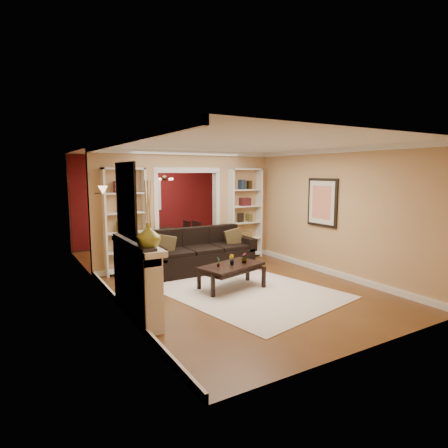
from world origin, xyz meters
TOP-DOWN VIEW (x-y plane):
  - floor at (0.00, 0.00)m, footprint 8.00×8.00m
  - ceiling at (0.00, 0.00)m, footprint 8.00×8.00m
  - wall_back at (0.00, 4.00)m, footprint 8.00×0.00m
  - wall_front at (0.00, -4.00)m, footprint 8.00×0.00m
  - wall_left at (-2.25, 0.00)m, footprint 0.00×8.00m
  - wall_right at (2.25, 0.00)m, footprint 0.00×8.00m
  - partition_wall at (0.00, 1.20)m, footprint 4.50×0.15m
  - red_back_panel at (0.00, 3.97)m, footprint 4.44×0.04m
  - dining_window at (0.00, 3.93)m, footprint 0.78×0.03m
  - area_rug at (-0.00, -1.16)m, footprint 3.20×4.00m
  - sofa at (-0.02, 0.45)m, footprint 2.40×1.04m
  - pillow_left at (-0.87, 0.43)m, footprint 0.41×0.17m
  - pillow_right at (0.84, 0.43)m, footprint 0.41×0.20m
  - coffee_table at (-0.13, -1.04)m, footprint 1.37×0.98m
  - plant_left at (-0.42, -1.04)m, footprint 0.11×0.12m
  - plant_center at (-0.13, -1.04)m, footprint 0.10×0.12m
  - plant_right at (0.16, -1.04)m, footprint 0.15×0.15m
  - bookshelf_left at (-1.55, 1.03)m, footprint 0.90×0.30m
  - bookshelf_right at (1.55, 1.03)m, footprint 0.90×0.30m
  - fireplace at (-2.09, -1.50)m, footprint 0.32×1.70m
  - vase at (-2.09, -2.05)m, footprint 0.35×0.35m
  - mirror at (-2.23, -1.50)m, footprint 0.03×0.95m
  - wall_sconce at (-2.15, 0.55)m, footprint 0.18×0.18m
  - framed_art at (2.21, -1.00)m, footprint 0.04×0.85m
  - dining_table at (-0.00, 2.60)m, footprint 1.73×0.96m
  - dining_chair_nw at (-0.55, 2.30)m, footprint 0.42×0.42m
  - dining_chair_ne at (0.55, 2.30)m, footprint 0.53×0.53m
  - dining_chair_sw at (-0.55, 2.90)m, footprint 0.47×0.47m
  - dining_chair_se at (0.55, 2.90)m, footprint 0.49×0.49m
  - chandelier at (0.00, 2.70)m, footprint 0.50×0.50m

SIDE VIEW (x-z plane):
  - floor at x=0.00m, z-range 0.00..0.00m
  - area_rug at x=0.00m, z-range 0.00..0.01m
  - coffee_table at x=-0.13m, z-range 0.00..0.47m
  - dining_table at x=0.00m, z-range 0.00..0.61m
  - dining_chair_sw at x=-0.55m, z-range 0.00..0.76m
  - dining_chair_nw at x=-0.55m, z-range 0.00..0.79m
  - dining_chair_se at x=0.55m, z-range 0.00..0.84m
  - dining_chair_ne at x=0.55m, z-range 0.00..0.90m
  - sofa at x=-0.02m, z-range 0.00..0.94m
  - plant_left at x=-0.42m, z-range 0.47..0.66m
  - plant_center at x=-0.13m, z-range 0.47..0.67m
  - plant_right at x=0.16m, z-range 0.47..0.67m
  - fireplace at x=-2.09m, z-range 0.00..1.16m
  - pillow_right at x=0.84m, z-range 0.46..0.85m
  - pillow_left at x=-0.87m, z-range 0.46..0.86m
  - bookshelf_left at x=-1.55m, z-range 0.00..2.30m
  - bookshelf_right at x=1.55m, z-range 0.00..2.30m
  - red_back_panel at x=0.00m, z-range 0.00..2.64m
  - vase at x=-2.09m, z-range 1.16..1.51m
  - wall_back at x=0.00m, z-range -2.65..5.35m
  - wall_front at x=0.00m, z-range -2.65..5.35m
  - wall_left at x=-2.25m, z-range -2.65..5.35m
  - wall_right at x=2.25m, z-range -2.65..5.35m
  - partition_wall at x=0.00m, z-range 0.00..2.70m
  - dining_window at x=0.00m, z-range 1.06..2.04m
  - framed_art at x=2.21m, z-range 1.02..2.08m
  - mirror at x=-2.23m, z-range 1.25..2.35m
  - wall_sconce at x=-2.15m, z-range 1.72..1.94m
  - chandelier at x=0.00m, z-range 1.87..2.17m
  - ceiling at x=0.00m, z-range 2.70..2.70m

